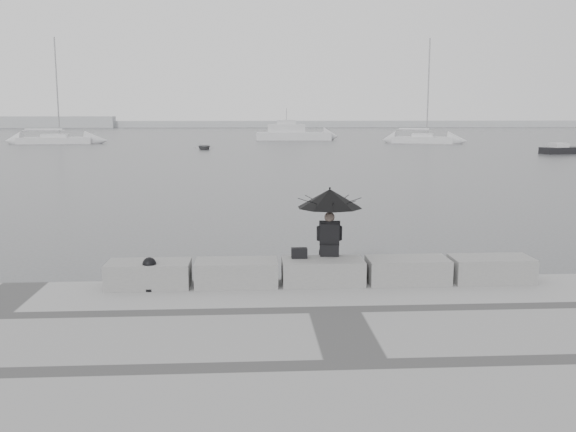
{
  "coord_description": "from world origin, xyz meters",
  "views": [
    {
      "loc": [
        -1.44,
        -12.7,
        3.87
      ],
      "look_at": [
        -0.48,
        3.0,
        1.31
      ],
      "focal_mm": 40.0,
      "sensor_mm": 36.0,
      "label": 1
    }
  ],
  "objects": [
    {
      "name": "stone_block_left",
      "position": [
        -1.7,
        -0.45,
        0.75
      ],
      "size": [
        1.6,
        0.8,
        0.5
      ],
      "primitive_type": "cube",
      "color": "slate",
      "rests_on": "promenade"
    },
    {
      "name": "stone_block_centre",
      "position": [
        0.0,
        -0.45,
        0.75
      ],
      "size": [
        1.6,
        0.8,
        0.5
      ],
      "primitive_type": "cube",
      "color": "slate",
      "rests_on": "promenade"
    },
    {
      "name": "small_motorboat",
      "position": [
        28.29,
        46.07,
        0.32
      ],
      "size": [
        4.86,
        2.51,
        1.1
      ],
      "rotation": [
        0.0,
        0.0,
        0.21
      ],
      "color": "black",
      "rests_on": "ground"
    },
    {
      "name": "mooring_bollard",
      "position": [
        -3.35,
        -0.66,
        0.77
      ],
      "size": [
        0.4,
        0.4,
        0.64
      ],
      "color": "black",
      "rests_on": "promenade"
    },
    {
      "name": "sailboat_right",
      "position": [
        20.4,
        67.0,
        0.53
      ],
      "size": [
        7.85,
        5.02,
        12.9
      ],
      "rotation": [
        0.0,
        0.0,
        -0.38
      ],
      "color": "silver",
      "rests_on": "ground"
    },
    {
      "name": "sailboat_left",
      "position": [
        -25.26,
        68.45,
        0.51
      ],
      "size": [
        8.98,
        2.87,
        12.9
      ],
      "rotation": [
        0.0,
        0.0,
        0.05
      ],
      "color": "silver",
      "rests_on": "ground"
    },
    {
      "name": "motor_cruiser",
      "position": [
        4.88,
        76.8,
        0.89
      ],
      "size": [
        10.45,
        3.41,
        4.5
      ],
      "rotation": [
        0.0,
        0.0,
        -0.06
      ],
      "color": "silver",
      "rests_on": "ground"
    },
    {
      "name": "seated_person",
      "position": [
        0.17,
        -0.08,
        2.03
      ],
      "size": [
        1.31,
        1.31,
        1.39
      ],
      "rotation": [
        0.0,
        0.0,
        -0.13
      ],
      "color": "black",
      "rests_on": "stone_block_centre"
    },
    {
      "name": "stone_block_far_left",
      "position": [
        -3.4,
        -0.45,
        0.75
      ],
      "size": [
        1.6,
        0.8,
        0.5
      ],
      "primitive_type": "cube",
      "color": "slate",
      "rests_on": "promenade"
    },
    {
      "name": "dinghy",
      "position": [
        -6.1,
        55.28,
        0.25
      ],
      "size": [
        3.04,
        1.54,
        0.5
      ],
      "primitive_type": "imported",
      "rotation": [
        0.0,
        0.0,
        0.1
      ],
      "color": "gray",
      "rests_on": "ground"
    },
    {
      "name": "distant_landmass",
      "position": [
        -8.14,
        154.51,
        0.9
      ],
      "size": [
        180.0,
        8.0,
        2.8
      ],
      "color": "#AEB1B4",
      "rests_on": "ground"
    },
    {
      "name": "stone_block_right",
      "position": [
        1.7,
        -0.45,
        0.75
      ],
      "size": [
        1.6,
        0.8,
        0.5
      ],
      "primitive_type": "cube",
      "color": "slate",
      "rests_on": "promenade"
    },
    {
      "name": "bag",
      "position": [
        -0.45,
        -0.29,
        1.1
      ],
      "size": [
        0.31,
        0.18,
        0.2
      ],
      "primitive_type": "cube",
      "color": "black",
      "rests_on": "stone_block_centre"
    },
    {
      "name": "stone_block_far_right",
      "position": [
        3.4,
        -0.45,
        0.75
      ],
      "size": [
        1.6,
        0.8,
        0.5
      ],
      "primitive_type": "cube",
      "color": "slate",
      "rests_on": "promenade"
    },
    {
      "name": "ground",
      "position": [
        0.0,
        0.0,
        0.0
      ],
      "size": [
        360.0,
        360.0,
        0.0
      ],
      "primitive_type": "plane",
      "color": "#3F4143",
      "rests_on": "ground"
    }
  ]
}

